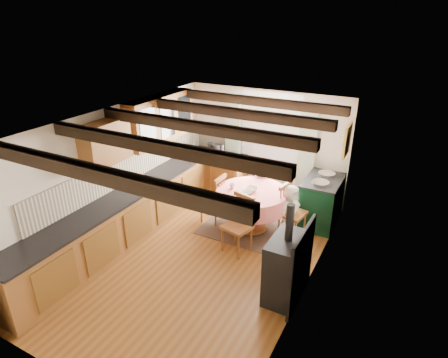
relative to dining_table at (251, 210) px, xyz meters
The scene contains 41 objects.
floor 1.35m from the dining_table, 106.20° to the right, with size 3.60×5.50×0.00m, color brown.
ceiling 2.37m from the dining_table, 106.20° to the right, with size 3.60×5.50×0.00m, color white.
wall_back 1.75m from the dining_table, 103.32° to the left, with size 3.60×0.00×2.40m, color silver.
wall_front 4.08m from the dining_table, 95.15° to the right, with size 3.60×0.00×2.40m, color silver.
wall_left 2.61m from the dining_table, 150.24° to the right, with size 0.00×5.50×2.40m, color silver.
wall_right 2.06m from the dining_table, 40.58° to the right, with size 0.00×5.50×2.40m, color silver.
beam_a 3.77m from the dining_table, 96.33° to the right, with size 3.60×0.16×0.16m, color black.
beam_b 2.96m from the dining_table, 99.12° to the right, with size 3.60×0.16×0.16m, color black.
beam_c 2.30m from the dining_table, 106.20° to the right, with size 3.60×0.16×0.16m, color black.
beam_d 1.95m from the dining_table, 146.83° to the right, with size 3.60×0.16×0.16m, color black.
beam_e 2.08m from the dining_table, 115.11° to the left, with size 3.60×0.16×0.16m, color black.
splash_left 2.47m from the dining_table, 156.40° to the right, with size 0.02×4.50×0.55m, color beige.
splash_back 2.17m from the dining_table, 132.26° to the left, with size 1.40×0.02×0.55m, color beige.
base_cabinet_left 2.23m from the dining_table, 146.41° to the right, with size 0.60×5.30×0.88m, color brown.
base_cabinet_back 1.86m from the dining_table, 139.21° to the left, with size 1.30×0.60×0.88m, color brown.
worktop_left 2.27m from the dining_table, 146.12° to the right, with size 0.64×5.30×0.04m, color black.
worktop_back 1.91m from the dining_table, 139.68° to the left, with size 1.30×0.64×0.04m, color black.
wall_cabinet_glass 2.52m from the dining_table, behind, with size 0.34×1.80×0.90m, color brown.
wall_cabinet_solid 2.92m from the dining_table, 142.35° to the right, with size 0.34×0.90×0.70m, color brown.
window_frame 1.94m from the dining_table, 99.79° to the left, with size 1.34×0.03×1.54m, color white.
window_pane 1.94m from the dining_table, 99.75° to the left, with size 1.20×0.01×1.40m, color white.
curtain_left 1.93m from the dining_table, 128.07° to the left, with size 0.35×0.10×2.10m, color #9BA695.
curtain_right 1.68m from the dining_table, 67.33° to the left, with size 0.35×0.10×2.10m, color #9BA695.
curtain_rod 2.30m from the dining_table, 100.36° to the left, with size 0.03×0.03×2.00m, color black.
wall_picture 2.19m from the dining_table, 37.05° to the left, with size 0.04×0.50×0.60m, color gold.
wall_plate 2.09m from the dining_table, 65.05° to the left, with size 0.30×0.30×0.02m, color silver.
rug 0.40m from the dining_table, behind, with size 1.78×1.39×0.01m, color #3F322A.
dining_table is the anchor object (origin of this frame).
chair_near 0.81m from the dining_table, 83.67° to the right, with size 0.45×0.47×1.05m, color brown, non-canonical shape.
chair_left 0.81m from the dining_table, behind, with size 0.43×0.45×1.00m, color brown, non-canonical shape.
chair_right 0.80m from the dining_table, ahead, with size 0.45×0.47×1.05m, color brown, non-canonical shape.
aga_range 1.40m from the dining_table, 37.49° to the left, with size 0.67×1.04×0.96m, color black, non-canonical shape.
cast_iron_stove 1.97m from the dining_table, 51.02° to the right, with size 0.46×0.77×1.54m, color black, non-canonical shape.
child_far 0.78m from the dining_table, 98.35° to the left, with size 0.43×0.28×1.17m, color #333258.
child_right 0.74m from the dining_table, ahead, with size 0.50×0.33×1.03m, color beige.
bowl_a 0.47m from the dining_table, 105.31° to the right, with size 0.22×0.22×0.05m, color silver.
bowl_b 0.44m from the dining_table, 131.90° to the left, with size 0.21×0.21×0.07m, color silver.
cup 0.60m from the dining_table, 169.42° to the right, with size 0.10×0.10×0.10m, color silver.
canister_tall 2.09m from the dining_table, 142.61° to the left, with size 0.13×0.13×0.22m, color #262628.
canister_wide 1.96m from the dining_table, 140.15° to the left, with size 0.19×0.19×0.21m, color #262628.
canister_slim 1.77m from the dining_table, 138.30° to the left, with size 0.10×0.10×0.27m, color #262628.
Camera 1 is at (2.86, -4.60, 3.89)m, focal length 30.24 mm.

